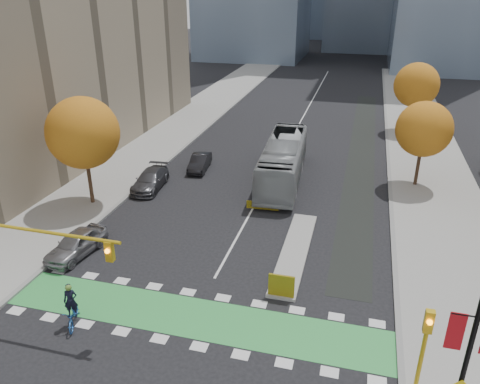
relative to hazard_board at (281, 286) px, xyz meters
The scene contains 22 objects.
ground 5.85m from the hazard_board, 133.60° to the right, with size 300.00×300.00×0.00m, color black.
sidewalk_west 23.59m from the hazard_board, 137.92° to the left, with size 7.00×120.00×0.15m, color gray.
sidewalk_east 18.45m from the hazard_board, 58.98° to the left, with size 7.00×120.00×0.15m, color gray.
curb_west 21.12m from the hazard_board, 131.54° to the left, with size 0.30×120.00×0.16m, color gray.
curb_east 16.92m from the hazard_board, 69.21° to the left, with size 0.30×120.00×0.16m, color gray.
bike_crossing 4.89m from the hazard_board, 145.98° to the right, with size 20.00×3.00×0.01m, color green.
centre_line 36.03m from the hazard_board, 96.38° to the left, with size 0.15×70.00×0.01m, color silver.
bike_lane_paint 26.05m from the hazard_board, 82.27° to the left, with size 2.50×50.00×0.01m, color black.
median_island 4.85m from the hazard_board, 90.00° to the left, with size 1.60×10.00×0.16m, color gray.
hazard_board is the anchor object (origin of this frame).
building_west 35.18m from the hazard_board, 147.56° to the left, with size 16.00×44.00×25.00m, color gray.
tree_west 18.44m from the hazard_board, 154.01° to the left, with size 5.20×5.20×8.22m.
tree_east_near 19.93m from the hazard_board, 65.80° to the left, with size 4.40×4.40×7.08m.
tree_east_far 35.13m from the hazard_board, 75.88° to the left, with size 4.80×4.80×7.65m.
traffic_signal_west 13.23m from the hazard_board, 158.45° to the right, with size 8.53×0.56×5.20m.
traffic_signal_east 8.26m from the hazard_board, 35.92° to the right, with size 0.35×0.43×4.10m.
banner_lamppost 10.76m from the hazard_board, 41.79° to the right, with size 1.65×0.36×8.28m.
cyclist 10.60m from the hazard_board, 153.67° to the right, with size 1.44×2.12×2.32m.
bus 16.37m from the hazard_board, 100.02° to the left, with size 3.00×12.81×3.57m, color #979B9E.
parked_car_a 13.04m from the hazard_board, behind, with size 1.80×4.46×1.52m, color gray.
parked_car_b 19.72m from the hazard_board, 122.18° to the left, with size 1.44×4.14×1.36m, color black.
parked_car_c 17.48m from the hazard_board, 138.04° to the left, with size 2.05×5.03×1.46m, color #4D4D52.
Camera 1 is at (7.20, -16.18, 15.50)m, focal length 35.00 mm.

